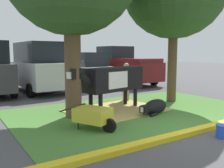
{
  "coord_description": "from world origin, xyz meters",
  "views": [
    {
      "loc": [
        -5.01,
        -4.25,
        1.98
      ],
      "look_at": [
        -0.27,
        3.09,
        0.9
      ],
      "focal_mm": 40.2,
      "sensor_mm": 36.0,
      "label": 1
    }
  ],
  "objects_px": {
    "pickup_truck_maroon": "(123,66)",
    "calf_lying": "(155,107)",
    "cow_holstein": "(112,79)",
    "wheelbarrow": "(93,115)",
    "person_handler": "(126,81)",
    "suv_black": "(39,67)",
    "bucket_blue": "(222,131)",
    "hatchback_white": "(88,70)"
  },
  "relations": [
    {
      "from": "person_handler",
      "to": "cow_holstein",
      "type": "bearing_deg",
      "value": -143.01
    },
    {
      "from": "cow_holstein",
      "to": "pickup_truck_maroon",
      "type": "bearing_deg",
      "value": 51.92
    },
    {
      "from": "cow_holstein",
      "to": "person_handler",
      "type": "distance_m",
      "value": 1.71
    },
    {
      "from": "calf_lying",
      "to": "pickup_truck_maroon",
      "type": "xyz_separation_m",
      "value": [
        3.9,
        7.33,
        0.88
      ]
    },
    {
      "from": "calf_lying",
      "to": "suv_black",
      "type": "xyz_separation_m",
      "value": [
        -1.7,
        6.84,
        1.03
      ]
    },
    {
      "from": "suv_black",
      "to": "bucket_blue",
      "type": "bearing_deg",
      "value": -81.29
    },
    {
      "from": "person_handler",
      "to": "wheelbarrow",
      "type": "xyz_separation_m",
      "value": [
        -2.99,
        -2.68,
        -0.46
      ]
    },
    {
      "from": "calf_lying",
      "to": "suv_black",
      "type": "height_order",
      "value": "suv_black"
    },
    {
      "from": "wheelbarrow",
      "to": "hatchback_white",
      "type": "xyz_separation_m",
      "value": [
        3.82,
        7.69,
        0.6
      ]
    },
    {
      "from": "person_handler",
      "to": "pickup_truck_maroon",
      "type": "distance_m",
      "value": 6.11
    },
    {
      "from": "calf_lying",
      "to": "person_handler",
      "type": "distance_m",
      "value": 2.4
    },
    {
      "from": "person_handler",
      "to": "suv_black",
      "type": "relative_size",
      "value": 0.34
    },
    {
      "from": "cow_holstein",
      "to": "hatchback_white",
      "type": "distance_m",
      "value": 6.41
    },
    {
      "from": "person_handler",
      "to": "wheelbarrow",
      "type": "height_order",
      "value": "person_handler"
    },
    {
      "from": "wheelbarrow",
      "to": "bucket_blue",
      "type": "height_order",
      "value": "wheelbarrow"
    },
    {
      "from": "bucket_blue",
      "to": "suv_black",
      "type": "distance_m",
      "value": 9.61
    },
    {
      "from": "bucket_blue",
      "to": "pickup_truck_maroon",
      "type": "bearing_deg",
      "value": 67.28
    },
    {
      "from": "suv_black",
      "to": "calf_lying",
      "type": "bearing_deg",
      "value": -76.08
    },
    {
      "from": "cow_holstein",
      "to": "wheelbarrow",
      "type": "relative_size",
      "value": 2.0
    },
    {
      "from": "suv_black",
      "to": "hatchback_white",
      "type": "relative_size",
      "value": 1.05
    },
    {
      "from": "bucket_blue",
      "to": "hatchback_white",
      "type": "xyz_separation_m",
      "value": [
        1.57,
        9.86,
        0.82
      ]
    },
    {
      "from": "calf_lying",
      "to": "bucket_blue",
      "type": "height_order",
      "value": "calf_lying"
    },
    {
      "from": "person_handler",
      "to": "pickup_truck_maroon",
      "type": "xyz_separation_m",
      "value": [
        3.41,
        5.06,
        0.27
      ]
    },
    {
      "from": "wheelbarrow",
      "to": "hatchback_white",
      "type": "height_order",
      "value": "hatchback_white"
    },
    {
      "from": "calf_lying",
      "to": "person_handler",
      "type": "height_order",
      "value": "person_handler"
    },
    {
      "from": "calf_lying",
      "to": "bucket_blue",
      "type": "distance_m",
      "value": 2.6
    },
    {
      "from": "pickup_truck_maroon",
      "to": "suv_black",
      "type": "bearing_deg",
      "value": -175.07
    },
    {
      "from": "wheelbarrow",
      "to": "bucket_blue",
      "type": "distance_m",
      "value": 3.14
    },
    {
      "from": "person_handler",
      "to": "calf_lying",
      "type": "bearing_deg",
      "value": -102.2
    },
    {
      "from": "suv_black",
      "to": "pickup_truck_maroon",
      "type": "bearing_deg",
      "value": 4.93
    },
    {
      "from": "person_handler",
      "to": "suv_black",
      "type": "height_order",
      "value": "suv_black"
    },
    {
      "from": "cow_holstein",
      "to": "hatchback_white",
      "type": "height_order",
      "value": "hatchback_white"
    },
    {
      "from": "wheelbarrow",
      "to": "hatchback_white",
      "type": "bearing_deg",
      "value": 63.55
    },
    {
      "from": "hatchback_white",
      "to": "pickup_truck_maroon",
      "type": "relative_size",
      "value": 0.82
    },
    {
      "from": "person_handler",
      "to": "pickup_truck_maroon",
      "type": "height_order",
      "value": "pickup_truck_maroon"
    },
    {
      "from": "pickup_truck_maroon",
      "to": "calf_lying",
      "type": "bearing_deg",
      "value": -118.03
    },
    {
      "from": "calf_lying",
      "to": "wheelbarrow",
      "type": "bearing_deg",
      "value": -170.57
    },
    {
      "from": "wheelbarrow",
      "to": "cow_holstein",
      "type": "bearing_deg",
      "value": 45.37
    },
    {
      "from": "person_handler",
      "to": "bucket_blue",
      "type": "bearing_deg",
      "value": -98.68
    },
    {
      "from": "cow_holstein",
      "to": "wheelbarrow",
      "type": "xyz_separation_m",
      "value": [
        -1.64,
        -1.66,
        -0.69
      ]
    },
    {
      "from": "pickup_truck_maroon",
      "to": "wheelbarrow",
      "type": "bearing_deg",
      "value": -129.6
    },
    {
      "from": "cow_holstein",
      "to": "calf_lying",
      "type": "height_order",
      "value": "cow_holstein"
    }
  ]
}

